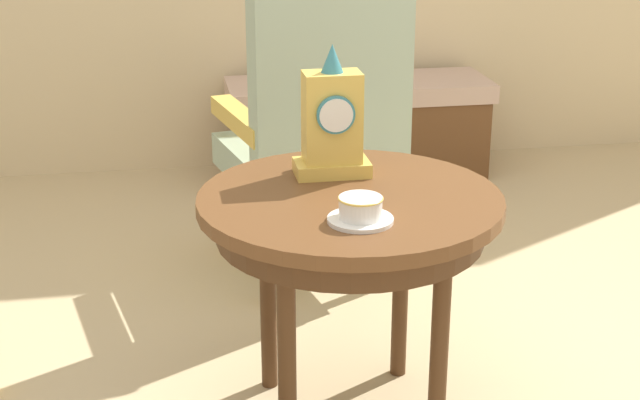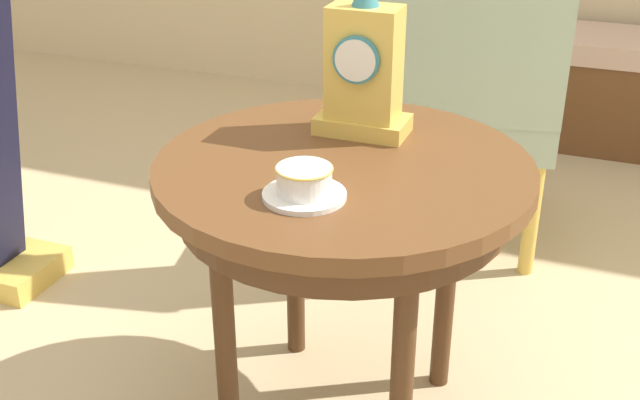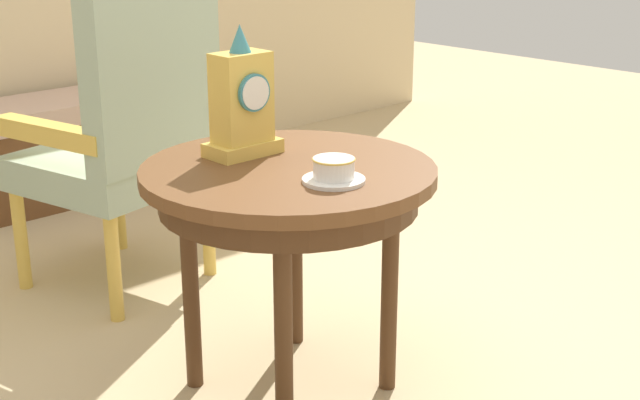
# 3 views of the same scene
# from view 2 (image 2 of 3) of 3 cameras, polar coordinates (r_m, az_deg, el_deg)

# --- Properties ---
(side_table) EXTENTS (0.74, 0.74, 0.62)m
(side_table) POSITION_cam_2_polar(r_m,az_deg,el_deg) (1.59, 1.67, 0.32)
(side_table) COLOR brown
(side_table) RESTS_ON ground
(teacup_left) EXTENTS (0.15, 0.15, 0.06)m
(teacup_left) POSITION_cam_2_polar(r_m,az_deg,el_deg) (1.40, -1.13, 1.17)
(teacup_left) COLOR white
(teacup_left) RESTS_ON side_table
(mantel_clock) EXTENTS (0.19, 0.11, 0.34)m
(mantel_clock) POSITION_cam_2_polar(r_m,az_deg,el_deg) (1.66, 3.11, 9.15)
(mantel_clock) COLOR gold
(mantel_clock) RESTS_ON side_table
(armchair) EXTENTS (0.64, 0.63, 1.14)m
(armchair) POSITION_cam_2_polar(r_m,az_deg,el_deg) (2.31, 10.22, 9.61)
(armchair) COLOR #9EB299
(armchair) RESTS_ON ground
(window_bench) EXTENTS (1.17, 0.40, 0.44)m
(window_bench) POSITION_cam_2_polar(r_m,az_deg,el_deg) (3.41, 19.58, 7.42)
(window_bench) COLOR #CCA893
(window_bench) RESTS_ON ground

